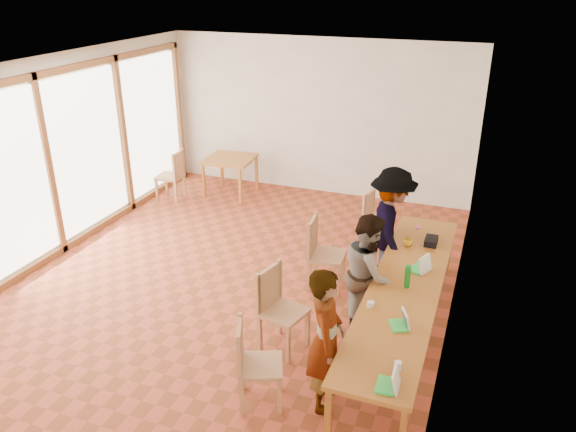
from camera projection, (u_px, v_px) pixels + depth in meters
name	position (u px, v px, depth m)	size (l,w,h in m)	color
ground	(230.00, 285.00, 7.99)	(8.00, 8.00, 0.00)	#AA4229
wall_back	(318.00, 117.00, 10.81)	(6.00, 0.10, 3.00)	silver
wall_right	(461.00, 219.00, 6.42)	(0.10, 8.00, 3.00)	silver
window_wall	(47.00, 161.00, 8.34)	(0.10, 8.00, 3.00)	white
ceiling	(220.00, 69.00, 6.77)	(6.00, 8.00, 0.04)	white
communal_table	(405.00, 289.00, 6.55)	(0.80, 4.00, 0.75)	#B46D28
side_table	(230.00, 162.00, 10.96)	(0.90, 0.90, 0.75)	#B46D28
chair_near	(250.00, 356.00, 5.61)	(0.58, 0.58, 0.50)	tan
chair_mid	(276.00, 299.00, 6.49)	(0.57, 0.57, 0.54)	tan
chair_far	(319.00, 246.00, 7.73)	(0.52, 0.52, 0.55)	tan
chair_empty	(373.00, 212.00, 9.09)	(0.47, 0.47, 0.45)	tan
chair_spare	(174.00, 170.00, 10.69)	(0.50, 0.50, 0.52)	tan
person_near	(326.00, 340.00, 5.52)	(0.57, 0.37, 1.56)	gray
person_mid	(368.00, 274.00, 6.74)	(0.75, 0.58, 1.54)	gray
person_far	(391.00, 227.00, 7.74)	(1.11, 0.64, 1.71)	gray
laptop_near	(391.00, 383.00, 4.91)	(0.21, 0.24, 0.20)	#35D84E
laptop_mid	(402.00, 322.00, 5.76)	(0.26, 0.27, 0.18)	#35D84E
laptop_far	(422.00, 267.00, 6.82)	(0.29, 0.31, 0.21)	#35D84E
yellow_mug	(408.00, 242.00, 7.45)	(0.12, 0.12, 0.10)	yellow
green_bottle	(408.00, 276.00, 6.44)	(0.07, 0.07, 0.28)	#117620
clear_glass	(398.00, 366.00, 5.13)	(0.07, 0.07, 0.09)	silver
condiment_cup	(371.00, 304.00, 6.10)	(0.08, 0.08, 0.06)	white
pink_phone	(418.00, 227.00, 7.97)	(0.05, 0.10, 0.01)	#F147A3
black_pouch	(431.00, 241.00, 7.49)	(0.16, 0.26, 0.09)	black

